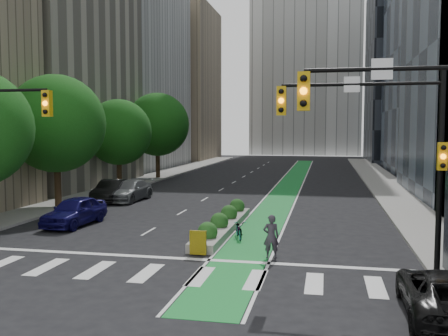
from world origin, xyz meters
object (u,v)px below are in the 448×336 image
at_px(cyclist, 271,237).
at_px(parked_car_left_far, 129,191).
at_px(parked_car_right, 444,293).
at_px(median_planter, 224,223).
at_px(bicycle, 239,229).
at_px(parked_car_left_near, 75,211).
at_px(parked_car_left_mid, 112,191).

bearing_deg(cyclist, parked_car_left_far, -62.10).
bearing_deg(parked_car_right, parked_car_left_far, -46.81).
relative_size(median_planter, cyclist, 5.73).
distance_m(median_planter, parked_car_left_far, 12.76).
xyz_separation_m(bicycle, parked_car_left_far, (-10.01, 10.77, 0.30)).
bearing_deg(cyclist, parked_car_left_near, -35.24).
bearing_deg(parked_car_left_mid, parked_car_left_near, -82.74).
xyz_separation_m(parked_car_left_far, parked_car_right, (17.32, -19.48, -0.07)).
bearing_deg(parked_car_left_far, bicycle, -43.90).
bearing_deg(parked_car_left_mid, parked_car_right, -50.32).
distance_m(parked_car_left_far, parked_car_right, 26.06).
height_order(median_planter, parked_car_right, parked_car_right).
bearing_deg(parked_car_left_near, median_planter, 5.41).
xyz_separation_m(cyclist, parked_car_right, (5.40, -5.31, -0.23)).
height_order(cyclist, parked_car_left_mid, cyclist).
relative_size(parked_car_left_near, parked_car_left_far, 0.90).
distance_m(parked_car_left_mid, parked_car_left_far, 1.25).
height_order(parked_car_left_far, parked_car_right, parked_car_left_far).
relative_size(median_planter, bicycle, 6.10).
height_order(bicycle, parked_car_right, parked_car_right).
height_order(cyclist, parked_car_left_far, cyclist).
xyz_separation_m(cyclist, parked_car_left_far, (-11.92, 14.17, -0.16)).
bearing_deg(bicycle, parked_car_left_far, 115.74).
bearing_deg(parked_car_left_mid, bicycle, -47.16).
relative_size(bicycle, parked_car_right, 0.35).
distance_m(cyclist, parked_car_left_mid, 18.89).
bearing_deg(parked_car_left_near, parked_car_left_mid, 105.28).
xyz_separation_m(parked_car_left_near, parked_car_left_mid, (-1.86, 8.88, -0.00)).
height_order(median_planter, parked_car_left_far, parked_car_left_far).
bearing_deg(parked_car_right, parked_car_left_mid, -44.23).
height_order(median_planter, parked_car_left_near, parked_car_left_near).
height_order(median_planter, parked_car_left_mid, parked_car_left_mid).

